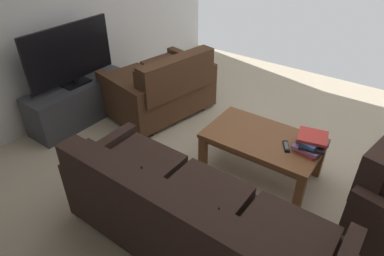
{
  "coord_description": "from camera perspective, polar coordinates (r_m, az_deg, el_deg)",
  "views": [
    {
      "loc": [
        -1.03,
        2.45,
        2.26
      ],
      "look_at": [
        0.37,
        0.46,
        0.63
      ],
      "focal_mm": 31.53,
      "sensor_mm": 36.0,
      "label": 1
    }
  ],
  "objects": [
    {
      "name": "book_stack",
      "position": [
        3.15,
        19.61,
        -2.38
      ],
      "size": [
        0.29,
        0.31,
        0.14
      ],
      "color": "#C63833",
      "rests_on": "coffee_table"
    },
    {
      "name": "sofa_main",
      "position": [
        2.51,
        -0.24,
        -15.39
      ],
      "size": [
        2.09,
        0.84,
        0.83
      ],
      "color": "black",
      "rests_on": "ground"
    },
    {
      "name": "coffee_table",
      "position": [
        3.28,
        11.83,
        -2.4
      ],
      "size": [
        1.07,
        0.64,
        0.43
      ],
      "color": "brown",
      "rests_on": "ground"
    },
    {
      "name": "loveseat_near",
      "position": [
        4.2,
        -5.2,
        6.88
      ],
      "size": [
        1.09,
        1.36,
        0.84
      ],
      "color": "black",
      "rests_on": "ground"
    },
    {
      "name": "ground_plane",
      "position": [
        3.49,
        9.34,
        -7.12
      ],
      "size": [
        4.98,
        5.41,
        0.01
      ],
      "primitive_type": "cube",
      "color": "#B7A88E"
    },
    {
      "name": "tv_stand",
      "position": [
        4.32,
        -18.44,
        4.21
      ],
      "size": [
        0.45,
        1.27,
        0.49
      ],
      "color": "#38383D",
      "rests_on": "ground"
    },
    {
      "name": "flat_tv",
      "position": [
        4.07,
        -19.97,
        11.63
      ],
      "size": [
        0.21,
        1.09,
        0.69
      ],
      "color": "black",
      "rests_on": "tv_stand"
    },
    {
      "name": "tv_remote",
      "position": [
        3.15,
        15.64,
        -3.0
      ],
      "size": [
        0.12,
        0.16,
        0.02
      ],
      "color": "black",
      "rests_on": "coffee_table"
    }
  ]
}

